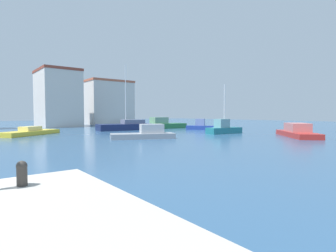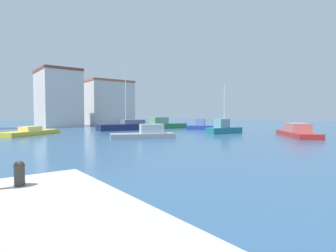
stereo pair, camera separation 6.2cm
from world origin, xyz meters
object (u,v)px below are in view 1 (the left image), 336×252
(motorboat_blue_inner_mooring, at_px, (201,126))
(motorboat_yellow_mid_harbor, at_px, (30,132))
(sailboat_teal_far_left, at_px, (224,128))
(motorboat_green_far_right, at_px, (161,125))
(mooring_bollard, at_px, (22,172))
(sailboat_navy_distant_north, at_px, (127,126))
(motorboat_grey_near_pier, at_px, (145,134))
(motorboat_red_outer_mooring, at_px, (297,132))

(motorboat_blue_inner_mooring, bearing_deg, motorboat_yellow_mid_harbor, 167.31)
(sailboat_teal_far_left, bearing_deg, motorboat_blue_inner_mooring, 65.20)
(motorboat_blue_inner_mooring, distance_m, motorboat_green_far_right, 7.52)
(mooring_bollard, relative_size, sailboat_teal_far_left, 0.08)
(motorboat_yellow_mid_harbor, distance_m, sailboat_teal_far_left, 23.85)
(mooring_bollard, distance_m, motorboat_yellow_mid_harbor, 29.66)
(sailboat_navy_distant_north, xyz_separation_m, motorboat_yellow_mid_harbor, (-13.90, -1.27, -0.29))
(mooring_bollard, bearing_deg, motorboat_grey_near_pier, 50.21)
(sailboat_navy_distant_north, height_order, motorboat_blue_inner_mooring, sailboat_navy_distant_north)
(mooring_bollard, relative_size, motorboat_blue_inner_mooring, 0.11)
(sailboat_teal_far_left, distance_m, motorboat_green_far_right, 14.50)
(motorboat_red_outer_mooring, bearing_deg, mooring_bollard, -164.03)
(motorboat_blue_inner_mooring, height_order, motorboat_green_far_right, motorboat_green_far_right)
(mooring_bollard, bearing_deg, motorboat_blue_inner_mooring, 39.20)
(sailboat_navy_distant_north, xyz_separation_m, motorboat_grey_near_pier, (-5.44, -13.51, -0.13))
(motorboat_grey_near_pier, height_order, motorboat_green_far_right, motorboat_green_far_right)
(sailboat_navy_distant_north, height_order, motorboat_grey_near_pier, sailboat_navy_distant_north)
(mooring_bollard, distance_m, sailboat_navy_distant_north, 36.11)
(mooring_bollard, relative_size, motorboat_red_outer_mooring, 0.07)
(motorboat_blue_inner_mooring, relative_size, motorboat_grey_near_pier, 0.66)
(motorboat_red_outer_mooring, height_order, motorboat_grey_near_pier, motorboat_red_outer_mooring)
(mooring_bollard, bearing_deg, sailboat_teal_far_left, 32.38)
(motorboat_grey_near_pier, bearing_deg, motorboat_red_outer_mooring, -31.18)
(sailboat_navy_distant_north, relative_size, motorboat_yellow_mid_harbor, 1.32)
(motorboat_red_outer_mooring, height_order, sailboat_teal_far_left, sailboat_teal_far_left)
(motorboat_red_outer_mooring, relative_size, motorboat_green_far_right, 0.81)
(sailboat_navy_distant_north, relative_size, motorboat_blue_inner_mooring, 2.23)
(motorboat_grey_near_pier, distance_m, sailboat_teal_far_left, 11.67)
(sailboat_navy_distant_north, distance_m, motorboat_red_outer_mooring, 23.98)
(motorboat_green_far_right, bearing_deg, motorboat_grey_near_pier, -131.57)
(motorboat_blue_inner_mooring, bearing_deg, sailboat_navy_distant_north, 145.78)
(motorboat_yellow_mid_harbor, bearing_deg, motorboat_blue_inner_mooring, -12.69)
(mooring_bollard, distance_m, sailboat_teal_far_left, 30.46)
(motorboat_grey_near_pier, distance_m, motorboat_green_far_right, 18.60)
(sailboat_teal_far_left, height_order, motorboat_green_far_right, sailboat_teal_far_left)
(motorboat_grey_near_pier, bearing_deg, sailboat_navy_distant_north, 68.07)
(sailboat_navy_distant_north, bearing_deg, sailboat_teal_far_left, -66.16)
(motorboat_red_outer_mooring, relative_size, sailboat_teal_far_left, 1.15)
(motorboat_grey_near_pier, bearing_deg, motorboat_yellow_mid_harbor, 124.67)
(motorboat_grey_near_pier, height_order, sailboat_teal_far_left, sailboat_teal_far_left)
(mooring_bollard, distance_m, motorboat_grey_near_pier, 21.99)
(motorboat_green_far_right, bearing_deg, motorboat_red_outer_mooring, -84.76)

